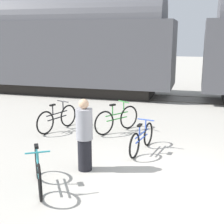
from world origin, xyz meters
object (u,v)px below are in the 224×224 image
bicycle_teal (38,171)px  person_in_grey (84,136)px  bicycle_green (117,119)px  bicycle_black (57,118)px  freight_train (189,43)px  bicycle_blue (142,139)px

bicycle_teal → person_in_grey: bearing=61.4°
bicycle_teal → bicycle_green: bicycle_green is taller
bicycle_black → person_in_grey: person_in_grey is taller
bicycle_black → person_in_grey: bearing=-53.9°
person_in_grey → freight_train: bearing=144.5°
freight_train → bicycle_black: size_ratio=15.21×
freight_train → bicycle_blue: (-0.84, -7.28, -2.26)m
bicycle_teal → bicycle_blue: bearing=57.6°
bicycle_teal → bicycle_blue: bicycle_teal is taller
bicycle_black → person_in_grey: (1.91, -2.63, 0.43)m
bicycle_teal → person_in_grey: (0.58, 1.07, 0.44)m
bicycle_black → bicycle_blue: bearing=-21.4°
bicycle_blue → person_in_grey: bearing=-125.0°
freight_train → bicycle_teal: 10.37m
bicycle_green → bicycle_blue: bicycle_green is taller
freight_train → bicycle_blue: 7.67m
bicycle_teal → bicycle_green: bearing=82.2°
bicycle_black → bicycle_teal: (1.33, -3.70, -0.01)m
bicycle_black → bicycle_blue: size_ratio=1.03×
bicycle_blue → bicycle_green: bearing=125.3°
person_in_grey → bicycle_blue: bearing=121.6°
bicycle_green → person_in_grey: bearing=-89.5°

